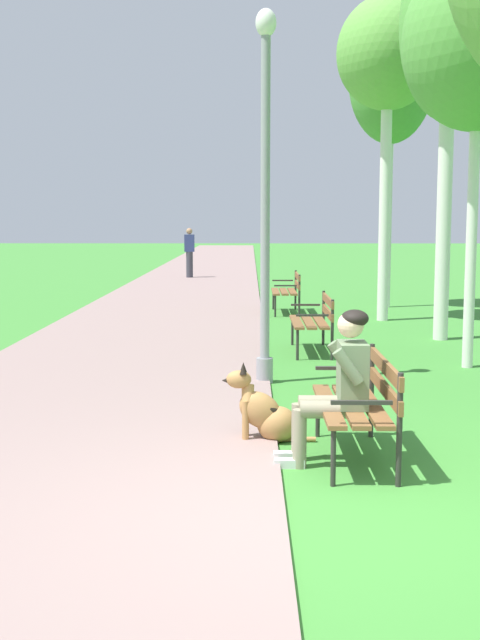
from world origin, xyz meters
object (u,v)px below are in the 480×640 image
object	(u,v)px
person_seated_on_near_bench	(339,381)
birch_tree_sixth	(391,79)
park_bench_mid	(315,318)
park_bench_far	(289,289)
birch_tree_third	(478,42)
park_bench_near	(362,398)
birch_tree_fifth	(388,56)
pedestrian_distant	(189,253)
lamp_post_near	(265,194)
dog_shepherd	(266,413)
birch_tree_fourth	(450,31)

from	to	relation	value
person_seated_on_near_bench	birch_tree_sixth	world-z (taller)	birch_tree_sixth
park_bench_mid	person_seated_on_near_bench	size ratio (longest dim) A/B	1.20
park_bench_far	birch_tree_third	xyz separation A→B (m)	(2.08, -6.24, 3.66)
park_bench_near	birch_tree_fifth	bearing A→B (deg)	79.84
person_seated_on_near_bench	pedestrian_distant	size ratio (longest dim) A/B	0.76
pedestrian_distant	park_bench_near	bearing A→B (deg)	-81.88
park_bench_far	birch_tree_sixth	xyz separation A→B (m)	(2.24, 1.18, 4.43)
park_bench_mid	lamp_post_near	size ratio (longest dim) A/B	0.35
park_bench_near	birch_tree_sixth	world-z (taller)	birch_tree_sixth
person_seated_on_near_bench	dog_shepherd	world-z (taller)	person_seated_on_near_bench
park_bench_near	dog_shepherd	size ratio (longest dim) A/B	1.81
dog_shepherd	park_bench_far	bearing A→B (deg)	86.15
park_bench_far	lamp_post_near	size ratio (longest dim) A/B	0.35
lamp_post_near	pedestrian_distant	distance (m)	17.32
park_bench_mid	birch_tree_fifth	distance (m)	6.08
park_bench_near	park_bench_mid	xyz separation A→B (m)	(0.05, 5.40, 0.00)
park_bench_near	person_seated_on_near_bench	bearing A→B (deg)	-145.82
park_bench_near	birch_tree_fourth	distance (m)	8.29
park_bench_mid	birch_tree_fourth	bearing A→B (deg)	31.27
park_bench_far	person_seated_on_near_bench	bearing A→B (deg)	-90.55
birch_tree_fifth	birch_tree_sixth	xyz separation A→B (m)	(0.48, 2.39, -0.01)
birch_tree_third	birch_tree_fifth	world-z (taller)	birch_tree_fifth
park_bench_near	pedestrian_distant	size ratio (longest dim) A/B	0.91
park_bench_near	park_bench_far	bearing A→B (deg)	90.58
pedestrian_distant	person_seated_on_near_bench	bearing A→B (deg)	-82.51
park_bench_far	person_seated_on_near_bench	world-z (taller)	person_seated_on_near_bench
park_bench_near	dog_shepherd	distance (m)	0.96
birch_tree_fourth	lamp_post_near	bearing A→B (deg)	-129.41
birch_tree_fifth	dog_shepherd	bearing A→B (deg)	-105.56
birch_tree_fifth	birch_tree_sixth	distance (m)	2.44
person_seated_on_near_bench	birch_tree_fourth	bearing A→B (deg)	70.68
park_bench_near	park_bench_far	distance (m)	10.43
person_seated_on_near_bench	lamp_post_near	bearing A→B (deg)	99.12
dog_shepherd	birch_tree_sixth	size ratio (longest dim) A/B	0.13
park_bench_far	person_seated_on_near_bench	size ratio (longest dim) A/B	1.20
pedestrian_distant	park_bench_far	bearing A→B (deg)	-74.19
birch_tree_sixth	pedestrian_distant	distance (m)	10.82
dog_shepherd	park_bench_mid	bearing A→B (deg)	80.45
dog_shepherd	birch_tree_fifth	world-z (taller)	birch_tree_fifth
person_seated_on_near_bench	birch_tree_sixth	xyz separation A→B (m)	(2.34, 11.76, 4.27)
lamp_post_near	birch_tree_fourth	world-z (taller)	birch_tree_fourth
dog_shepherd	birch_tree_fourth	xyz separation A→B (m)	(2.97, 6.19, 4.61)
birch_tree_fourth	birch_tree_sixth	world-z (taller)	birch_tree_fourth
park_bench_far	park_bench_mid	bearing A→B (deg)	-88.24
birch_tree_sixth	park_bench_near	bearing A→B (deg)	-100.39
dog_shepherd	birch_tree_sixth	bearing A→B (deg)	75.34
park_bench_near	park_bench_mid	world-z (taller)	same
park_bench_near	birch_tree_fifth	world-z (taller)	birch_tree_fifth
park_bench_near	pedestrian_distant	distance (m)	20.48
birch_tree_fourth	birch_tree_third	bearing A→B (deg)	-95.06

